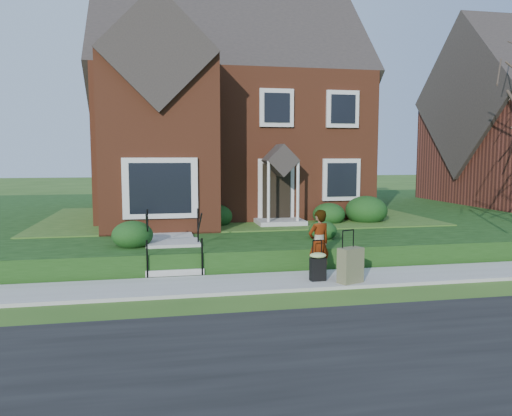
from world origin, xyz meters
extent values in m
plane|color=#2D5119|center=(0.00, 0.00, 0.00)|extent=(120.00, 120.00, 0.00)
cube|color=black|center=(0.00, -5.00, 0.01)|extent=(60.00, 6.00, 0.01)
cube|color=#9E9B93|center=(0.00, 0.00, 0.04)|extent=(60.00, 1.60, 0.08)
cube|color=black|center=(4.00, 10.90, 0.30)|extent=(44.00, 20.00, 0.60)
cube|color=#9E9B93|center=(-2.50, 5.00, 0.63)|extent=(1.20, 6.00, 0.06)
cube|color=brown|center=(0.00, 10.00, 3.30)|extent=(10.00, 8.00, 5.40)
cube|color=brown|center=(-2.80, 5.20, 3.30)|extent=(3.60, 2.40, 5.40)
cube|color=beige|center=(-2.80, 4.05, 2.00)|extent=(2.20, 0.30, 1.80)
cube|color=black|center=(1.20, 5.94, 1.65)|extent=(1.00, 0.12, 2.10)
cube|color=black|center=(3.60, 5.95, 2.10)|extent=(1.40, 0.10, 1.50)
cube|color=brown|center=(3.00, 10.00, 8.20)|extent=(0.90, 0.90, 3.00)
cube|color=#9E9B93|center=(-2.50, 1.00, 0.15)|extent=(1.40, 0.30, 0.15)
cube|color=#9E9B93|center=(-2.50, 1.30, 0.30)|extent=(1.40, 0.30, 0.15)
cube|color=#9E9B93|center=(-2.50, 1.60, 0.45)|extent=(1.40, 0.30, 0.15)
cube|color=#9E9B93|center=(-2.50, 1.90, 0.60)|extent=(1.40, 0.30, 0.15)
cube|color=#9E9B93|center=(-2.50, 2.45, 0.60)|extent=(1.40, 0.80, 0.15)
cylinder|color=black|center=(-3.15, 0.85, 0.53)|extent=(0.04, 0.04, 0.90)
cylinder|color=black|center=(-3.15, 2.05, 1.13)|extent=(0.04, 0.04, 0.90)
cylinder|color=black|center=(-1.85, 0.85, 0.53)|extent=(0.04, 0.04, 0.90)
cylinder|color=black|center=(-1.85, 2.05, 1.13)|extent=(0.04, 0.04, 0.90)
ellipsoid|color=black|center=(-3.97, 5.48, 1.07)|extent=(1.34, 1.34, 0.94)
ellipsoid|color=black|center=(-0.98, 5.70, 1.00)|extent=(1.15, 1.15, 0.81)
ellipsoid|color=black|center=(2.99, 5.50, 1.00)|extent=(1.14, 1.14, 0.80)
ellipsoid|color=black|center=(4.42, 5.57, 1.12)|extent=(1.49, 1.49, 1.04)
ellipsoid|color=black|center=(-3.55, 2.23, 0.97)|extent=(1.07, 1.07, 0.75)
ellipsoid|color=black|center=(1.74, 2.44, 0.88)|extent=(0.80, 0.80, 0.56)
imported|color=#999999|center=(0.89, 0.22, 0.88)|extent=(0.67, 0.54, 1.60)
cube|color=black|center=(0.73, -0.21, 0.35)|extent=(0.36, 0.21, 0.53)
cylinder|color=black|center=(0.73, -0.21, 1.01)|extent=(0.21, 0.04, 0.03)
cylinder|color=black|center=(0.62, -0.21, 0.81)|extent=(0.02, 0.02, 0.40)
cylinder|color=black|center=(0.84, -0.21, 0.81)|extent=(0.02, 0.02, 0.40)
cylinder|color=black|center=(0.61, -0.21, 0.11)|extent=(0.04, 0.06, 0.06)
cylinder|color=black|center=(0.85, -0.21, 0.11)|extent=(0.04, 0.06, 0.06)
ellipsoid|color=#A6C36F|center=(0.73, -0.21, 0.68)|extent=(0.41, 0.34, 0.12)
cube|color=brown|center=(1.40, -0.53, 0.48)|extent=(0.63, 0.50, 0.80)
cylinder|color=black|center=(1.40, -0.53, 1.27)|extent=(0.32, 0.15, 0.03)
cylinder|color=black|center=(1.23, -0.53, 1.08)|extent=(0.02, 0.02, 0.39)
cylinder|color=black|center=(1.57, -0.53, 1.08)|extent=(0.02, 0.02, 0.39)
cylinder|color=black|center=(1.20, -0.53, 0.11)|extent=(0.06, 0.07, 0.06)
cylinder|color=black|center=(1.59, -0.53, 0.11)|extent=(0.06, 0.07, 0.06)
camera|label=1|loc=(-2.84, -11.04, 2.97)|focal=35.00mm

